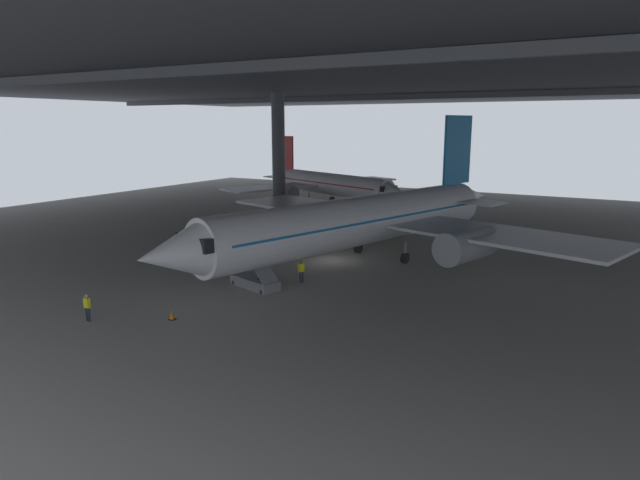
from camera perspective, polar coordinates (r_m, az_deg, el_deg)
The scene contains 9 objects.
ground_plane at distance 46.63m, azimuth 1.69°, elevation -2.23°, with size 110.00×110.00×0.00m, color gray.
hangar_structure at distance 57.93m, azimuth 8.37°, elevation 16.20°, with size 121.00×99.00×16.48m.
airplane_main at distance 45.64m, azimuth 4.55°, elevation 2.04°, with size 38.21×38.69×12.21m.
boarding_stairs at distance 39.48m, azimuth -6.81°, elevation -3.81°, with size 4.57×2.58×4.81m.
crew_worker_near_nose at distance 35.26m, azimuth -22.95°, elevation -6.30°, with size 0.55×0.24×1.65m.
crew_worker_by_stairs at distance 40.19m, azimuth -1.94°, elevation -3.14°, with size 0.39×0.47×1.68m.
airplane_distant at distance 78.58m, azimuth 0.81°, elevation 5.85°, with size 28.40×28.34×9.59m.
traffic_cone_orange at distance 34.13m, azimuth -15.08°, elevation -7.48°, with size 0.36×0.36×0.60m.
baggage_tug at distance 57.38m, azimuth 7.59°, elevation 0.89°, with size 1.94×2.49×0.90m.
Camera 1 is at (21.08, -40.01, 11.38)m, focal length 30.93 mm.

